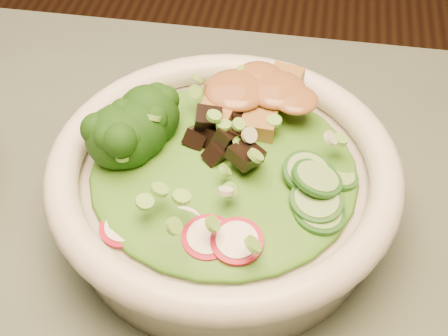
# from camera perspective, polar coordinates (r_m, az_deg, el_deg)

# --- Properties ---
(salad_bowl) EXTENTS (0.27, 0.27, 0.07)m
(salad_bowl) POSITION_cam_1_polar(r_m,az_deg,el_deg) (0.49, -0.00, -1.60)
(salad_bowl) COLOR silver
(salad_bowl) RESTS_ON dining_table
(lettuce_bed) EXTENTS (0.21, 0.21, 0.02)m
(lettuce_bed) POSITION_cam_1_polar(r_m,az_deg,el_deg) (0.48, -0.00, 0.08)
(lettuce_bed) COLOR #295B13
(lettuce_bed) RESTS_ON salad_bowl
(broccoli_florets) EXTENTS (0.10, 0.09, 0.04)m
(broccoli_florets) POSITION_cam_1_polar(r_m,az_deg,el_deg) (0.49, -7.16, 3.08)
(broccoli_florets) COLOR black
(broccoli_florets) RESTS_ON salad_bowl
(radish_slices) EXTENTS (0.12, 0.07, 0.02)m
(radish_slices) POSITION_cam_1_polar(r_m,az_deg,el_deg) (0.43, -2.69, -5.68)
(radish_slices) COLOR maroon
(radish_slices) RESTS_ON salad_bowl
(cucumber_slices) EXTENTS (0.09, 0.09, 0.04)m
(cucumber_slices) POSITION_cam_1_polar(r_m,az_deg,el_deg) (0.46, 7.74, -1.01)
(cucumber_slices) COLOR #8AC06B
(cucumber_slices) RESTS_ON salad_bowl
(mushroom_heap) EXTENTS (0.09, 0.09, 0.04)m
(mushroom_heap) POSITION_cam_1_polar(r_m,az_deg,el_deg) (0.48, 0.51, 2.28)
(mushroom_heap) COLOR black
(mushroom_heap) RESTS_ON salad_bowl
(tofu_cubes) EXTENTS (0.10, 0.08, 0.04)m
(tofu_cubes) POSITION_cam_1_polar(r_m,az_deg,el_deg) (0.51, 2.63, 5.83)
(tofu_cubes) COLOR brown
(tofu_cubes) RESTS_ON salad_bowl
(peanut_sauce) EXTENTS (0.07, 0.06, 0.02)m
(peanut_sauce) POSITION_cam_1_polar(r_m,az_deg,el_deg) (0.51, 2.68, 6.97)
(peanut_sauce) COLOR brown
(peanut_sauce) RESTS_ON tofu_cubes
(scallion_garnish) EXTENTS (0.19, 0.19, 0.02)m
(scallion_garnish) POSITION_cam_1_polar(r_m,az_deg,el_deg) (0.46, 0.00, 2.18)
(scallion_garnish) COLOR #6BAC3C
(scallion_garnish) RESTS_ON salad_bowl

